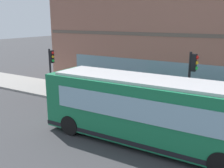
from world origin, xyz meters
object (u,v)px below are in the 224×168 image
traffic_light_near_corner (192,74)px  fire_hydrant (156,98)px  city_bus_nearside (147,111)px  pedestrian_walking_along_curb (76,80)px  traffic_light_down_block (51,63)px  pedestrian_near_hydrant (206,93)px

traffic_light_near_corner → fire_hydrant: (2.00, 2.69, -2.30)m
city_bus_nearside → pedestrian_walking_along_curb: size_ratio=6.01×
traffic_light_down_block → pedestrian_near_hydrant: size_ratio=1.90×
traffic_light_near_corner → pedestrian_walking_along_curb: bearing=81.3°
traffic_light_down_block → fire_hydrant: bearing=-74.9°
city_bus_nearside → fire_hydrant: bearing=17.0°
fire_hydrant → traffic_light_near_corner: bearing=-126.5°
fire_hydrant → pedestrian_walking_along_curb: size_ratio=0.44×
pedestrian_near_hydrant → traffic_light_down_block: bearing=103.9°
traffic_light_down_block → fire_hydrant: 7.87m
traffic_light_down_block → pedestrian_walking_along_curb: (1.35, -1.11, -1.41)m
city_bus_nearside → fire_hydrant: 5.54m
city_bus_nearside → traffic_light_down_block: size_ratio=2.96×
traffic_light_near_corner → pedestrian_near_hydrant: size_ratio=2.13×
traffic_light_near_corner → pedestrian_walking_along_curb: traffic_light_near_corner is taller
city_bus_nearside → pedestrian_near_hydrant: bearing=-14.2°
fire_hydrant → pedestrian_walking_along_curb: bearing=95.8°
fire_hydrant → pedestrian_near_hydrant: (0.59, -3.05, 0.68)m
traffic_light_near_corner → traffic_light_down_block: bearing=89.9°
traffic_light_near_corner → fire_hydrant: 4.06m
city_bus_nearside → fire_hydrant: (5.20, 1.59, -1.04)m
traffic_light_near_corner → pedestrian_walking_along_curb: 9.19m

